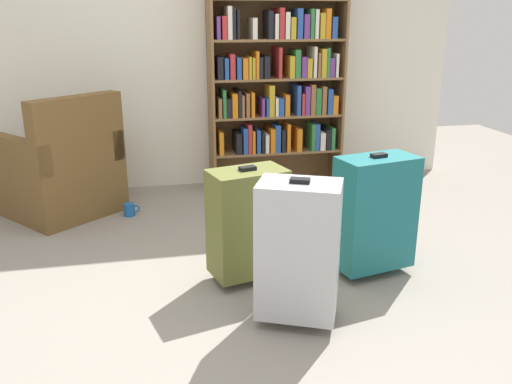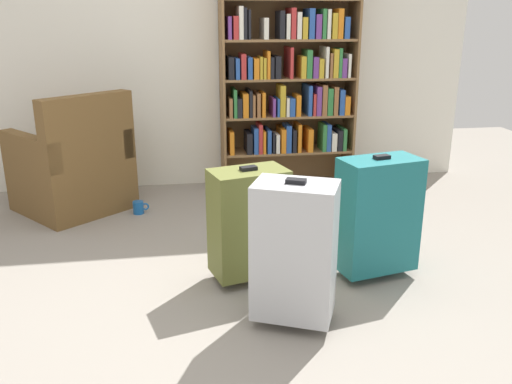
{
  "view_description": "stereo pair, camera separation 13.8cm",
  "coord_description": "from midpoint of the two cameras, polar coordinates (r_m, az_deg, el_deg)",
  "views": [
    {
      "loc": [
        -0.39,
        -2.44,
        1.43
      ],
      "look_at": [
        0.15,
        0.17,
        0.55
      ],
      "focal_mm": 37.96,
      "sensor_mm": 36.0,
      "label": 1
    },
    {
      "loc": [
        -0.26,
        -2.47,
        1.43
      ],
      "look_at": [
        0.15,
        0.17,
        0.55
      ],
      "focal_mm": 37.96,
      "sensor_mm": 36.0,
      "label": 2
    }
  ],
  "objects": [
    {
      "name": "ground_plane",
      "position": [
        2.86,
        -3.77,
        -11.79
      ],
      "size": [
        8.1,
        8.1,
        0.0
      ],
      "primitive_type": "plane",
      "color": "gray"
    },
    {
      "name": "back_wall",
      "position": [
        4.66,
        -8.12,
        16.48
      ],
      "size": [
        4.63,
        0.1,
        2.6
      ],
      "primitive_type": "cube",
      "color": "silver",
      "rests_on": "ground"
    },
    {
      "name": "bookshelf",
      "position": [
        4.56,
        1.31,
        12.76
      ],
      "size": [
        1.11,
        0.32,
        1.83
      ],
      "color": "brown",
      "rests_on": "ground"
    },
    {
      "name": "armchair",
      "position": [
        4.27,
        -20.62,
        1.96
      ],
      "size": [
        0.99,
        0.99,
        0.9
      ],
      "color": "brown",
      "rests_on": "ground"
    },
    {
      "name": "mug",
      "position": [
        4.14,
        -14.12,
        -1.82
      ],
      "size": [
        0.12,
        0.08,
        0.1
      ],
      "color": "#1959A5",
      "rests_on": "ground"
    },
    {
      "name": "suitcase_teal",
      "position": [
        3.09,
        11.15,
        -2.15
      ],
      "size": [
        0.47,
        0.33,
        0.71
      ],
      "color": "#19666B",
      "rests_on": "ground"
    },
    {
      "name": "suitcase_silver",
      "position": [
        2.55,
        2.9,
        -6.15
      ],
      "size": [
        0.45,
        0.38,
        0.73
      ],
      "color": "#B7BABF",
      "rests_on": "ground"
    },
    {
      "name": "suitcase_olive",
      "position": [
        2.97,
        -2.2,
        -3.21
      ],
      "size": [
        0.46,
        0.34,
        0.66
      ],
      "color": "brown",
      "rests_on": "ground"
    }
  ]
}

